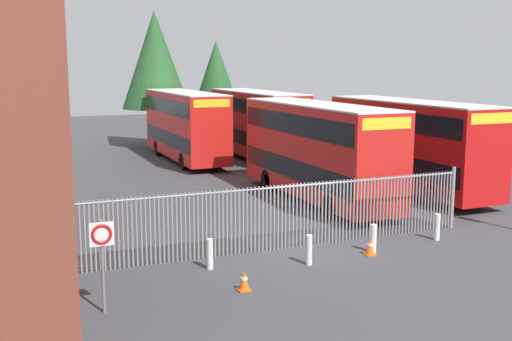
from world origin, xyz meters
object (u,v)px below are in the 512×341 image
Objects in this scene: bollard_far_right at (437,227)px; bollard_center_front at (309,250)px; bollard_near_left at (210,254)px; traffic_cone_by_gate at (370,246)px; traffic_cone_mid_forecourt at (244,280)px; double_decker_bus_behind_fence_right at (257,122)px; double_decker_bus_far_back at (185,123)px; double_decker_bus_near_gate at (317,148)px; double_decker_bus_behind_fence_left at (409,142)px; bollard_near_right at (373,238)px; speed_limit_sign_post at (102,245)px.

bollard_center_front is at bearing -172.62° from bollard_far_right.
bollard_near_left is 1.61× the size of traffic_cone_by_gate.
bollard_near_left is 1.61× the size of traffic_cone_mid_forecourt.
bollard_near_left is 8.44m from bollard_far_right.
double_decker_bus_behind_fence_right is 11.38× the size of bollard_far_right.
bollard_near_left is (-5.37, -21.00, -1.95)m from double_decker_bus_far_back.
double_decker_bus_near_gate is at bearing 52.33° from traffic_cone_mid_forecourt.
traffic_cone_mid_forecourt is at bearing -113.55° from double_decker_bus_behind_fence_right.
bollard_far_right is at bearing -83.16° from double_decker_bus_near_gate.
traffic_cone_by_gate is at bearing -169.37° from bollard_far_right.
bollard_near_right is (-7.15, -7.97, -1.95)m from double_decker_bus_behind_fence_left.
double_decker_bus_behind_fence_right is 4.50× the size of speed_limit_sign_post.
bollard_far_right is (-4.25, -7.59, -1.95)m from double_decker_bus_behind_fence_left.
speed_limit_sign_post is (-8.79, -1.54, 1.49)m from traffic_cone_by_gate.
double_decker_bus_behind_fence_left is 10.88m from bollard_near_right.
double_decker_bus_behind_fence_right is (2.28, 12.48, 0.00)m from double_decker_bus_near_gate.
bollard_near_left and bollard_near_right have the same top height.
traffic_cone_mid_forecourt is 0.25× the size of speed_limit_sign_post.
bollard_far_right is at bearing -0.55° from bollard_near_left.
double_decker_bus_behind_fence_left reaches higher than traffic_cone_mid_forecourt.
double_decker_bus_behind_fence_left is 18.91m from speed_limit_sign_post.
double_decker_bus_near_gate and double_decker_bus_behind_fence_right have the same top height.
double_decker_bus_far_back reaches higher than traffic_cone_by_gate.
bollard_near_left is 1.00× the size of bollard_center_front.
double_decker_bus_behind_fence_left and double_decker_bus_behind_fence_right have the same top height.
double_decker_bus_near_gate is 18.32× the size of traffic_cone_by_gate.
bollard_near_right is (2.57, 0.33, 0.00)m from bollard_center_front.
bollard_near_right is 9.31m from speed_limit_sign_post.
bollard_near_left is 5.32m from traffic_cone_by_gate.
bollard_near_right is at bearing -101.96° from double_decker_bus_behind_fence_right.
bollard_near_left is at bearing -149.40° from double_decker_bus_behind_fence_left.
double_decker_bus_behind_fence_right and double_decker_bus_far_back have the same top height.
double_decker_bus_behind_fence_right is 25.75m from speed_limit_sign_post.
double_decker_bus_near_gate is at bearing 60.54° from bollard_center_front.
double_decker_bus_behind_fence_left is at bearing 48.07° from bollard_near_right.
double_decker_bus_near_gate reaches higher than bollard_near_right.
double_decker_bus_behind_fence_right is at bearing 66.45° from traffic_cone_mid_forecourt.
traffic_cone_by_gate is 1.00× the size of traffic_cone_mid_forecourt.
double_decker_bus_behind_fence_right reaches higher than bollard_far_right.
bollard_far_right reaches higher than traffic_cone_by_gate.
bollard_near_right reaches higher than traffic_cone_mid_forecourt.
bollard_near_right is (0.17, -21.46, -1.95)m from double_decker_bus_far_back.
double_decker_bus_near_gate is 4.50× the size of speed_limit_sign_post.
double_decker_bus_near_gate is at bearing 44.10° from bollard_near_left.
bollard_near_left is at bearing -104.34° from double_decker_bus_far_back.
traffic_cone_by_gate is (2.30, 0.11, -0.19)m from bollard_center_front.
bollard_center_front is (-9.72, -8.30, -1.95)m from double_decker_bus_behind_fence_left.
double_decker_bus_far_back reaches higher than traffic_cone_mid_forecourt.
speed_limit_sign_post is (-9.05, -1.76, 1.30)m from bollard_near_right.
speed_limit_sign_post reaches higher than bollard_near_right.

